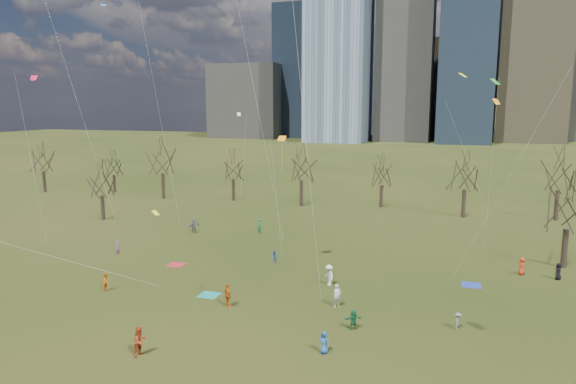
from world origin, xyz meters
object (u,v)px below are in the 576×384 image
(person_0, at_px, (324,342))
(person_2, at_px, (140,341))
(blanket_crimson, at_px, (176,265))
(person_4, at_px, (228,295))
(blanket_teal, at_px, (209,295))
(person_1, at_px, (337,296))
(blanket_navy, at_px, (471,285))

(person_0, relative_size, person_2, 0.76)
(blanket_crimson, xyz_separation_m, person_4, (9.34, -8.16, 0.92))
(blanket_teal, distance_m, person_2, 10.76)
(person_0, height_order, person_1, person_1)
(blanket_crimson, relative_size, person_2, 0.84)
(person_0, height_order, person_2, person_2)
(blanket_teal, xyz_separation_m, person_0, (11.46, -6.83, 0.71))
(blanket_crimson, relative_size, person_0, 1.11)
(person_1, relative_size, person_4, 0.96)
(blanket_navy, bearing_deg, person_1, -140.11)
(blanket_teal, distance_m, person_4, 3.21)
(person_0, bearing_deg, person_4, 166.17)
(blanket_teal, height_order, person_2, person_2)
(person_0, bearing_deg, person_2, -144.47)
(person_1, bearing_deg, blanket_teal, 142.86)
(person_4, bearing_deg, person_1, -121.37)
(blanket_navy, distance_m, person_2, 28.22)
(blanket_crimson, xyz_separation_m, person_1, (17.36, -5.52, 0.89))
(blanket_teal, bearing_deg, person_0, -30.79)
(blanket_navy, distance_m, person_1, 13.11)
(blanket_crimson, bearing_deg, person_1, -17.64)
(blanket_navy, xyz_separation_m, person_1, (-10.03, -8.39, 0.89))
(blanket_teal, xyz_separation_m, person_4, (2.53, -1.75, 0.92))
(blanket_crimson, bearing_deg, person_2, -66.39)
(blanket_navy, distance_m, person_0, 18.52)
(person_2, bearing_deg, blanket_crimson, 36.43)
(blanket_teal, height_order, person_4, person_4)
(blanket_navy, height_order, blanket_crimson, same)
(person_0, distance_m, person_2, 11.47)
(blanket_teal, height_order, blanket_navy, same)
(person_2, bearing_deg, person_4, 1.08)
(blanket_crimson, bearing_deg, blanket_navy, 5.97)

